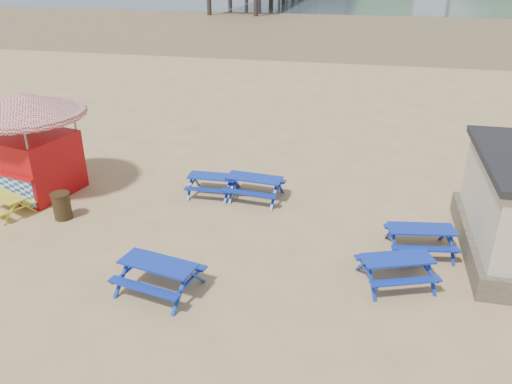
% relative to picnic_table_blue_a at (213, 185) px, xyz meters
% --- Properties ---
extents(ground, '(400.00, 400.00, 0.00)m').
position_rel_picnic_table_blue_a_xyz_m(ground, '(1.79, -3.02, -0.38)').
color(ground, tan).
rests_on(ground, ground).
extents(wet_sand, '(400.00, 400.00, 0.00)m').
position_rel_picnic_table_blue_a_xyz_m(wet_sand, '(1.79, 51.98, -0.38)').
color(wet_sand, olive).
rests_on(wet_sand, ground).
extents(picnic_table_blue_a, '(1.88, 1.54, 0.77)m').
position_rel_picnic_table_blue_a_xyz_m(picnic_table_blue_a, '(0.00, 0.00, 0.00)').
color(picnic_table_blue_a, '#0035A2').
rests_on(picnic_table_blue_a, ground).
extents(picnic_table_blue_b, '(2.18, 1.82, 0.85)m').
position_rel_picnic_table_blue_a_xyz_m(picnic_table_blue_b, '(1.58, 0.02, 0.04)').
color(picnic_table_blue_b, '#0035A2').
rests_on(picnic_table_blue_b, ground).
extents(picnic_table_blue_c, '(2.17, 1.86, 0.81)m').
position_rel_picnic_table_blue_a_xyz_m(picnic_table_blue_c, '(7.30, -2.49, 0.02)').
color(picnic_table_blue_c, '#0035A2').
rests_on(picnic_table_blue_c, ground).
extents(picnic_table_blue_d, '(2.33, 2.02, 0.86)m').
position_rel_picnic_table_blue_a_xyz_m(picnic_table_blue_d, '(0.38, -6.06, 0.05)').
color(picnic_table_blue_d, '#0035A2').
rests_on(picnic_table_blue_d, ground).
extents(picnic_table_blue_f, '(2.33, 2.12, 0.80)m').
position_rel_picnic_table_blue_a_xyz_m(picnic_table_blue_f, '(6.56, -4.31, 0.02)').
color(picnic_table_blue_f, '#0035A2').
rests_on(picnic_table_blue_f, ground).
extents(picnic_table_yellow, '(1.98, 1.81, 0.67)m').
position_rel_picnic_table_blue_a_xyz_m(picnic_table_yellow, '(-6.55, -3.06, -0.05)').
color(picnic_table_yellow, gold).
rests_on(picnic_table_yellow, ground).
extents(ice_cream_kiosk, '(5.12, 5.12, 3.86)m').
position_rel_picnic_table_blue_a_xyz_m(ice_cream_kiosk, '(-6.51, -1.24, 2.04)').
color(ice_cream_kiosk, '#B30B0F').
rests_on(ice_cream_kiosk, ground).
extents(litter_bin, '(0.64, 0.64, 0.94)m').
position_rel_picnic_table_blue_a_xyz_m(litter_bin, '(-4.45, -2.97, 0.09)').
color(litter_bin, '#312413').
rests_on(litter_bin, ground).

